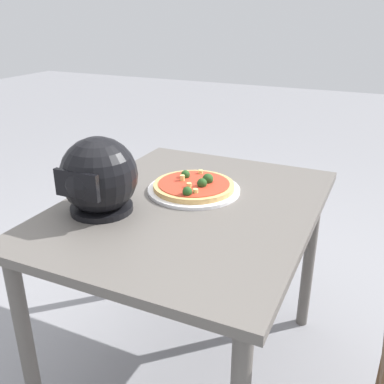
# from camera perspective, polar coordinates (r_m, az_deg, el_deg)

# --- Properties ---
(ground_plane) EXTENTS (14.00, 14.00, 0.00)m
(ground_plane) POSITION_cam_1_polar(r_m,az_deg,el_deg) (1.91, -0.22, -22.06)
(ground_plane) COLOR gray
(dining_table) EXTENTS (0.83, 1.06, 0.73)m
(dining_table) POSITION_cam_1_polar(r_m,az_deg,el_deg) (1.52, -0.26, -4.71)
(dining_table) COLOR #5B5651
(dining_table) RESTS_ON ground
(pizza_plate) EXTENTS (0.34, 0.34, 0.01)m
(pizza_plate) POSITION_cam_1_polar(r_m,az_deg,el_deg) (1.58, 0.25, 0.30)
(pizza_plate) COLOR white
(pizza_plate) RESTS_ON dining_table
(pizza) EXTENTS (0.29, 0.29, 0.05)m
(pizza) POSITION_cam_1_polar(r_m,az_deg,el_deg) (1.57, 0.29, 0.91)
(pizza) COLOR tan
(pizza) RESTS_ON pizza_plate
(motorcycle_helmet) EXTENTS (0.25, 0.25, 0.25)m
(motorcycle_helmet) POSITION_cam_1_polar(r_m,az_deg,el_deg) (1.42, -12.15, 1.93)
(motorcycle_helmet) COLOR black
(motorcycle_helmet) RESTS_ON dining_table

